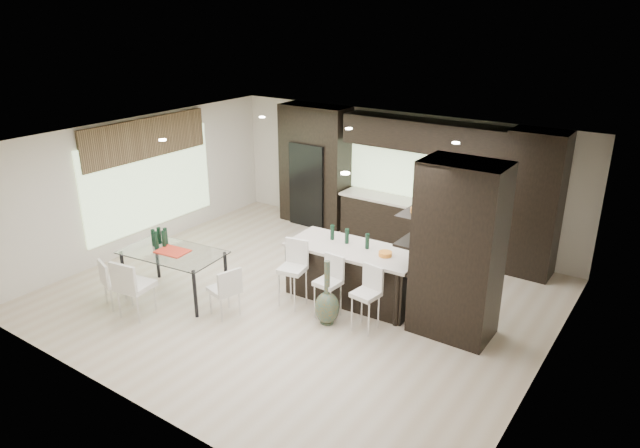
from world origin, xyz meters
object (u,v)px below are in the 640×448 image
Objects in this scene: kitchen_island at (353,273)px; chair_far at (117,284)px; stool_left at (293,281)px; stool_mid at (328,293)px; dining_table at (175,274)px; chair_near at (136,290)px; stool_right at (365,305)px; chair_end at (224,293)px; bench at (356,281)px; floor_vase at (327,292)px.

kitchen_island is 3.95m from chair_far.
stool_left is 0.69m from stool_mid.
dining_table is 0.82m from chair_near.
chair_near is (-3.26, -1.71, 0.04)m from stool_right.
kitchen_island is 2.46× the size of stool_left.
chair_end is (-1.41, -1.66, -0.07)m from kitchen_island.
stool_mid is at bearing 47.38° from chair_far.
stool_mid reaches higher than bench.
bench is at bearing 46.12° from stool_left.
kitchen_island is 0.77m from stool_mid.
stool_mid reaches higher than chair_far.
stool_mid is 1.06× the size of chair_end.
bench is at bearing 96.97° from stool_mid.
floor_vase is (0.10, -0.94, 0.07)m from kitchen_island.
floor_vase reaches higher than dining_table.
chair_end is at bearing -143.91° from stool_mid.
chair_near is at bearing -138.86° from kitchen_island.
chair_near reaches higher than stool_left.
dining_table is at bearing -149.90° from kitchen_island.
chair_end reaches higher than bench.
stool_left is at bearing -174.90° from stool_mid.
dining_table is at bearing -155.73° from bench.
stool_mid reaches higher than chair_end.
floor_vase is (0.79, -0.15, 0.08)m from stool_left.
floor_vase is 1.17× the size of chair_near.
chair_far is (-3.10, -2.44, -0.09)m from kitchen_island.
dining_table is (-2.56, -1.66, -0.06)m from kitchen_island.
chair_near reaches higher than chair_end.
dining_table is (-1.87, -0.88, -0.04)m from stool_left.
stool_left is 2.52m from chair_near.
floor_vase reaches higher than chair_end.
stool_left is at bearing -135.33° from bench.
stool_right is 0.91× the size of chair_near.
stool_left reaches higher than stool_right.
kitchen_island is at bearing -25.05° from chair_end.
chair_end is at bearing 43.63° from chair_far.
stool_right is at bearing -50.93° from kitchen_island.
floor_vase reaches higher than stool_right.
bench is 1.18m from floor_vase.
chair_end is at bearing -139.92° from stool_left.
stool_mid is 0.98m from bench.
kitchen_island is at bearing 57.29° from chair_far.
bench is (-0.06, 0.19, -0.24)m from kitchen_island.
bench is 3.67m from chair_near.
bench is (0.64, 0.98, -0.22)m from stool_left.
stool_right is 3.38m from dining_table.
stool_right is (1.39, 0.02, -0.04)m from stool_left.
floor_vase is 2.76m from dining_table.
chair_far is at bearing -144.75° from kitchen_island.
stool_right is at bearing -10.06° from stool_left.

